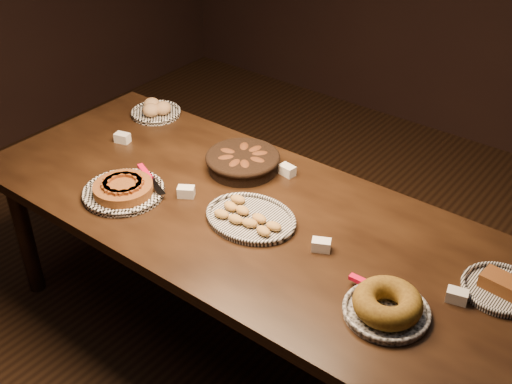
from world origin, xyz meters
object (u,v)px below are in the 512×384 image
Objects in this scene: apple_tart_plate at (124,190)px; madeleine_platter at (250,218)px; bundt_cake_plate at (387,306)px; buffet_table at (245,225)px.

apple_tart_plate is 0.56m from madeleine_platter.
bundt_cake_plate reaches higher than madeleine_platter.
madeleine_platter is (0.53, 0.18, -0.01)m from apple_tart_plate.
bundt_cake_plate is (0.74, -0.18, 0.11)m from buffet_table.
buffet_table is at bearing 162.27° from bundt_cake_plate.
buffet_table is 0.12m from madeleine_platter.
bundt_cake_plate is at bearing 24.80° from apple_tart_plate.
bundt_cake_plate is at bearing -22.07° from madeleine_platter.
apple_tart_plate reaches higher than buffet_table.
bundt_cake_plate is (0.67, -0.13, 0.02)m from madeleine_platter.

